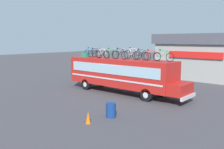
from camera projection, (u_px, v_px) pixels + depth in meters
The scene contains 15 objects.
ground_plane at pixel (120, 92), 20.46m from camera, with size 120.00×120.00×0.00m, color #423F44.
bus at pixel (122, 73), 20.09m from camera, with size 11.16×2.44×2.89m.
luggage_bag_1 at pixel (85, 55), 22.53m from camera, with size 0.74×0.38×0.39m, color #1E7F66.
rooftop_bicycle_1 at pixel (91, 53), 22.30m from camera, with size 1.70×0.44×0.91m.
rooftop_bicycle_2 at pixel (95, 53), 21.48m from camera, with size 1.76×0.44×0.89m.
rooftop_bicycle_3 at pixel (102, 54), 20.85m from camera, with size 1.64×0.44×0.88m.
rooftop_bicycle_4 at pixel (111, 54), 20.26m from camera, with size 1.69×0.44×0.92m.
rooftop_bicycle_5 at pixel (120, 54), 19.72m from camera, with size 1.72×0.44×0.94m.
rooftop_bicycle_6 at pixel (133, 54), 19.63m from camera, with size 1.78×0.44×0.98m.
rooftop_bicycle_7 at pixel (141, 55), 18.86m from camera, with size 1.77×0.44×0.90m.
rooftop_bicycle_8 at pixel (151, 56), 18.26m from camera, with size 1.71×0.44×0.86m.
rooftop_bicycle_9 at pixel (163, 56), 17.80m from camera, with size 1.75×0.44×0.88m.
roadside_building at pixel (205, 56), 27.84m from camera, with size 10.53×6.91×5.17m.
trash_bin at pixel (111, 110), 13.84m from camera, with size 0.59×0.59×0.84m, color navy.
traffic_cone at pixel (88, 117), 12.79m from camera, with size 0.29×0.29×0.69m, color orange.
Camera 1 is at (12.55, -15.62, 4.47)m, focal length 38.08 mm.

